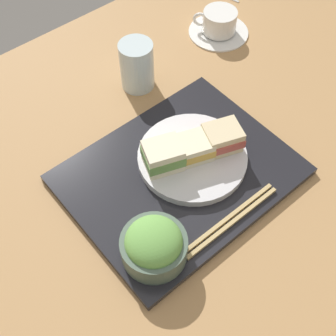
{
  "coord_description": "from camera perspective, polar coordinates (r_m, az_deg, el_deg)",
  "views": [
    {
      "loc": [
        -32.7,
        -39.54,
        71.53
      ],
      "look_at": [
        -2.65,
        -3.84,
        5.0
      ],
      "focal_mm": 47.51,
      "sensor_mm": 36.0,
      "label": 1
    }
  ],
  "objects": [
    {
      "name": "drinking_glass",
      "position": [
        0.99,
        -4.02,
        12.99
      ],
      "size": [
        7.44,
        7.44,
        11.09
      ],
      "primitive_type": "cylinder",
      "color": "silver",
      "rests_on": "ground_plane"
    },
    {
      "name": "serving_tray",
      "position": [
        0.86,
        1.51,
        -0.82
      ],
      "size": [
        41.81,
        32.99,
        1.5
      ],
      "primitive_type": "cube",
      "color": "black",
      "rests_on": "ground_plane"
    },
    {
      "name": "coffee_cup",
      "position": [
        1.15,
        6.55,
        17.88
      ],
      "size": [
        14.91,
        14.91,
        6.06
      ],
      "color": "white",
      "rests_on": "ground_plane"
    },
    {
      "name": "sandwich_plate",
      "position": [
        0.86,
        3.13,
        1.38
      ],
      "size": [
        21.23,
        21.23,
        1.6
      ],
      "primitive_type": "cylinder",
      "color": "silver",
      "rests_on": "serving_tray"
    },
    {
      "name": "sandwich_middle",
      "position": [
        0.84,
        3.22,
        2.58
      ],
      "size": [
        8.66,
        7.86,
        4.34
      ],
      "color": "#EFE5C1",
      "rests_on": "sandwich_plate"
    },
    {
      "name": "sandwich_far",
      "position": [
        0.85,
        6.96,
        3.87
      ],
      "size": [
        8.74,
        8.13,
        4.85
      ],
      "color": "beige",
      "rests_on": "sandwich_plate"
    },
    {
      "name": "sandwich_near",
      "position": [
        0.82,
        -0.64,
        1.56
      ],
      "size": [
        8.66,
        7.99,
        5.41
      ],
      "color": "#EFE5C1",
      "rests_on": "sandwich_plate"
    },
    {
      "name": "chopsticks_pair",
      "position": [
        0.8,
        8.15,
        -6.53
      ],
      "size": [
        21.59,
        2.03,
        0.7
      ],
      "color": "tan",
      "rests_on": "serving_tray"
    },
    {
      "name": "salad_bowl",
      "position": [
        0.74,
        -1.83,
        -9.84
      ],
      "size": [
        11.23,
        11.23,
        7.24
      ],
      "color": "#4C6051",
      "rests_on": "serving_tray"
    },
    {
      "name": "ground_plane",
      "position": [
        0.89,
        -0.28,
        0.05
      ],
      "size": [
        140.0,
        100.0,
        3.0
      ],
      "primitive_type": "cube",
      "color": "tan"
    }
  ]
}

